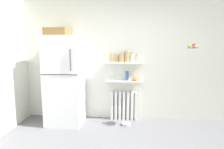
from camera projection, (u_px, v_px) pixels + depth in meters
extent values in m
cube|color=silver|center=(125.00, 60.00, 4.51)|extent=(7.04, 0.10, 2.60)
cube|color=silver|center=(65.00, 80.00, 4.27)|extent=(0.72, 0.71, 1.82)
cube|color=#262628|center=(59.00, 75.00, 3.89)|extent=(0.71, 0.01, 0.01)
cylinder|color=#4C4C51|center=(70.00, 60.00, 3.81)|extent=(0.02, 0.02, 0.40)
cube|color=olive|center=(58.00, 32.00, 4.13)|extent=(0.43, 0.50, 0.15)
cube|color=white|center=(112.00, 105.00, 4.56)|extent=(0.06, 0.12, 0.62)
cube|color=white|center=(116.00, 105.00, 4.55)|extent=(0.06, 0.12, 0.62)
cube|color=white|center=(120.00, 105.00, 4.54)|extent=(0.06, 0.12, 0.62)
cube|color=white|center=(124.00, 106.00, 4.54)|extent=(0.06, 0.12, 0.62)
cube|color=white|center=(128.00, 106.00, 4.53)|extent=(0.06, 0.12, 0.62)
cube|color=white|center=(132.00, 106.00, 4.52)|extent=(0.06, 0.12, 0.62)
cube|color=white|center=(136.00, 106.00, 4.52)|extent=(0.06, 0.12, 0.62)
cube|color=white|center=(124.00, 81.00, 4.42)|extent=(0.80, 0.22, 0.02)
cube|color=white|center=(124.00, 63.00, 4.36)|extent=(0.80, 0.22, 0.02)
cylinder|color=tan|center=(111.00, 58.00, 4.37)|extent=(0.08, 0.08, 0.17)
cylinder|color=gray|center=(111.00, 53.00, 4.35)|extent=(0.07, 0.07, 0.02)
cylinder|color=tan|center=(117.00, 58.00, 4.36)|extent=(0.08, 0.08, 0.16)
cylinder|color=gray|center=(117.00, 54.00, 4.34)|extent=(0.07, 0.07, 0.02)
cylinder|color=tan|center=(122.00, 58.00, 4.35)|extent=(0.12, 0.12, 0.17)
cylinder|color=gray|center=(122.00, 54.00, 4.33)|extent=(0.11, 0.11, 0.02)
cylinder|color=tan|center=(127.00, 57.00, 4.34)|extent=(0.11, 0.11, 0.21)
cylinder|color=gray|center=(127.00, 52.00, 4.32)|extent=(0.10, 0.10, 0.02)
cylinder|color=silver|center=(132.00, 58.00, 4.33)|extent=(0.08, 0.08, 0.18)
cylinder|color=gray|center=(132.00, 53.00, 4.31)|extent=(0.08, 0.08, 0.02)
cylinder|color=beige|center=(138.00, 59.00, 4.32)|extent=(0.08, 0.08, 0.15)
cylinder|color=gray|center=(138.00, 55.00, 4.31)|extent=(0.08, 0.08, 0.02)
cylinder|color=#38609E|center=(127.00, 76.00, 4.40)|extent=(0.08, 0.08, 0.20)
ellipsoid|color=orange|center=(135.00, 79.00, 4.39)|extent=(0.16, 0.16, 0.07)
cylinder|color=#B7B7BC|center=(126.00, 124.00, 4.25)|extent=(0.18, 0.18, 0.05)
torus|color=#B2B2B7|center=(193.00, 46.00, 3.72)|extent=(0.28, 0.28, 0.01)
cylinder|color=#A8A8AD|center=(192.00, 48.00, 3.73)|extent=(0.22, 0.22, 0.01)
sphere|color=red|center=(194.00, 46.00, 3.72)|extent=(0.08, 0.08, 0.08)
sphere|color=#7FAD38|center=(189.00, 46.00, 3.72)|extent=(0.08, 0.08, 0.08)
ellipsoid|color=yellow|center=(195.00, 46.00, 3.70)|extent=(0.15, 0.16, 0.06)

